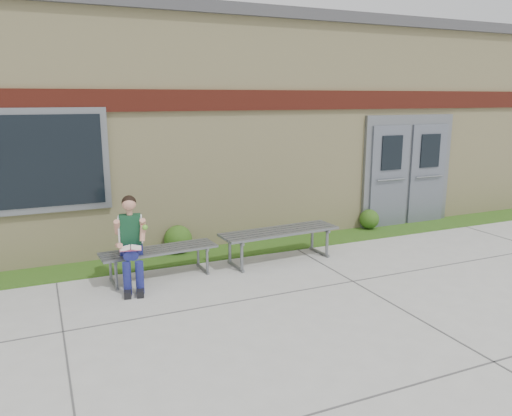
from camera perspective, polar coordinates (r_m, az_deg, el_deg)
name	(u,v)px	position (r m, az deg, el deg)	size (l,w,h in m)	color
ground	(311,305)	(6.66, 6.29, -10.99)	(80.00, 80.00, 0.00)	#9E9E99
grass_strip	(237,250)	(8.85, -2.17, -4.82)	(16.00, 0.80, 0.02)	#284B14
school_building	(182,122)	(11.68, -8.51, 9.72)	(16.20, 6.22, 4.20)	beige
bench_left	(159,255)	(7.61, -10.99, -5.34)	(1.74, 0.59, 0.45)	slate
bench_right	(279,237)	(8.23, 2.70, -3.33)	(2.03, 0.69, 0.52)	slate
girl	(131,240)	(7.25, -14.09, -3.60)	(0.47, 0.81, 1.30)	navy
shrub_mid	(178,239)	(8.71, -8.89, -3.53)	(0.48, 0.48, 0.48)	#284B14
shrub_east	(369,219)	(10.44, 12.81, -1.24)	(0.40, 0.40, 0.40)	#284B14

